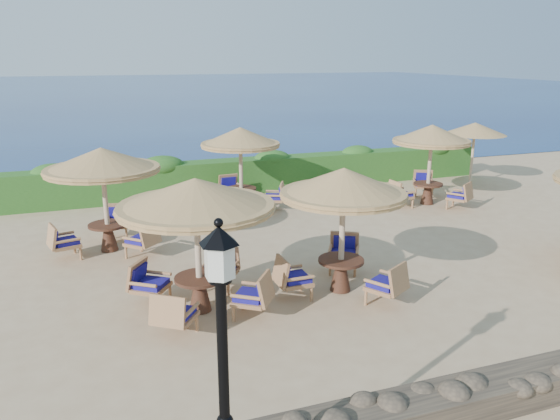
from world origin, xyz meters
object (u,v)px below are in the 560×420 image
Objects in this scene: cafe_set_3 at (103,177)px; cafe_set_0 at (197,219)px; cafe_set_4 at (241,153)px; lamp_post at (224,392)px; cafe_set_1 at (343,206)px; extra_parasol at (475,129)px; cafe_set_5 at (431,149)px.

cafe_set_0 is at bearing -70.23° from cafe_set_3.
cafe_set_3 is 1.03× the size of cafe_set_4.
lamp_post is at bearing -98.36° from cafe_set_0.
lamp_post is 5.06m from cafe_set_0.
cafe_set_3 is at bearing 109.77° from cafe_set_0.
cafe_set_1 is at bearing -43.28° from cafe_set_3.
cafe_set_0 is 4.42m from cafe_set_3.
lamp_post is at bearing -85.26° from cafe_set_3.
extra_parasol is 9.12m from cafe_set_4.
cafe_set_0 and cafe_set_1 have the same top height.
cafe_set_4 and cafe_set_5 have the same top height.
cafe_set_1 is at bearing -88.00° from cafe_set_4.
extra_parasol is at bearing 38.52° from cafe_set_1.
cafe_set_4 is (2.75, 6.77, -0.03)m from cafe_set_0.
cafe_set_0 is (0.73, 5.00, 0.32)m from lamp_post.
extra_parasol is 0.81× the size of cafe_set_0.
cafe_set_1 and cafe_set_4 have the same top height.
extra_parasol is 0.84× the size of cafe_set_3.
cafe_set_4 is (-0.24, 6.83, -0.02)m from cafe_set_1.
lamp_post is 1.19× the size of cafe_set_5.
cafe_set_1 is 6.84m from cafe_set_4.
cafe_set_1 is at bearing -137.25° from cafe_set_5.
cafe_set_0 is (-11.87, -7.00, -0.30)m from extra_parasol.
cafe_set_4 is at bearing 31.54° from cafe_set_3.
cafe_set_5 is (5.80, 5.36, -0.02)m from cafe_set_1.
cafe_set_0 and cafe_set_5 have the same top height.
lamp_post is 6.19m from cafe_set_1.
lamp_post is 1.20× the size of cafe_set_4.
cafe_set_4 is at bearing 166.28° from cafe_set_5.
cafe_set_4 reaches higher than extra_parasol.
cafe_set_4 is 1.00× the size of cafe_set_5.
cafe_set_4 is at bearing -178.54° from extra_parasol.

